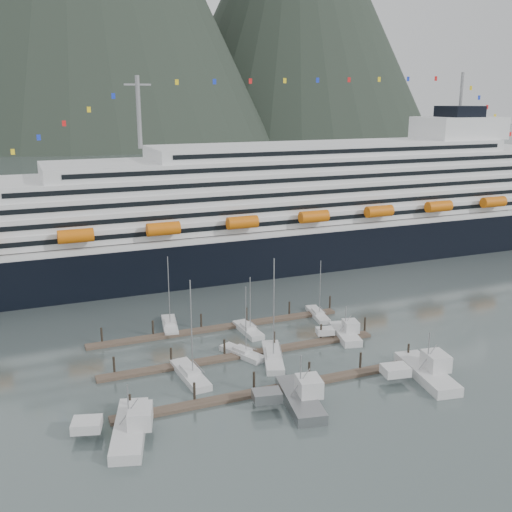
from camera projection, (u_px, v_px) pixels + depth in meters
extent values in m
plane|color=#4B5958|center=(279.00, 358.00, 98.32)|extent=(1600.00, 1600.00, 0.00)
cone|color=#212B20|center=(295.00, 1.00, 723.21)|extent=(360.00, 360.00, 360.00)
cube|color=black|center=(279.00, 247.00, 155.66)|extent=(210.00, 28.00, 12.00)
cube|color=silver|center=(280.00, 222.00, 153.99)|extent=(205.80, 27.44, 1.50)
cube|color=silver|center=(297.00, 211.00, 155.16)|extent=(185.00, 26.00, 3.20)
cube|color=black|center=(321.00, 219.00, 143.44)|extent=(175.75, 0.20, 1.00)
cube|color=silver|center=(304.00, 198.00, 155.07)|extent=(180.00, 25.00, 3.20)
cube|color=black|center=(328.00, 205.00, 143.80)|extent=(171.00, 0.20, 1.00)
cube|color=silver|center=(312.00, 185.00, 154.98)|extent=(172.00, 24.00, 3.20)
cube|color=black|center=(335.00, 191.00, 144.16)|extent=(163.40, 0.20, 1.00)
cube|color=silver|center=(319.00, 173.00, 154.89)|extent=(160.00, 23.00, 3.20)
cube|color=black|center=(341.00, 177.00, 144.52)|extent=(152.00, 0.20, 1.00)
cube|color=silver|center=(326.00, 160.00, 154.83)|extent=(140.00, 22.00, 3.00)
cube|color=black|center=(348.00, 164.00, 144.91)|extent=(133.00, 0.20, 1.00)
cube|color=silver|center=(333.00, 148.00, 154.80)|extent=(95.00, 20.00, 3.00)
cube|color=black|center=(353.00, 151.00, 145.76)|extent=(90.25, 0.20, 1.00)
cube|color=silver|center=(458.00, 128.00, 168.27)|extent=(22.00, 16.00, 6.00)
cube|color=black|center=(460.00, 111.00, 167.12)|extent=(10.00, 10.00, 3.00)
cylinder|color=gray|center=(139.00, 112.00, 134.08)|extent=(1.00, 1.00, 16.00)
cylinder|color=gray|center=(461.00, 91.00, 165.71)|extent=(0.80, 0.80, 10.00)
cylinder|color=#D7610B|center=(76.00, 236.00, 120.53)|extent=(7.00, 2.80, 2.80)
cylinder|color=#D7610B|center=(163.00, 229.00, 127.11)|extent=(7.00, 2.80, 2.80)
cylinder|color=#D7610B|center=(242.00, 222.00, 133.69)|extent=(7.00, 2.80, 2.80)
cylinder|color=#D7610B|center=(314.00, 217.00, 140.28)|extent=(7.00, 2.80, 2.80)
cylinder|color=#D7610B|center=(379.00, 211.00, 146.86)|extent=(7.00, 2.80, 2.80)
cylinder|color=#D7610B|center=(439.00, 206.00, 153.44)|extent=(7.00, 2.80, 2.80)
cylinder|color=#D7610B|center=(493.00, 202.00, 160.02)|extent=(7.00, 2.80, 2.80)
cube|color=#493B2F|center=(276.00, 389.00, 87.48)|extent=(48.00, 2.00, 0.50)
cylinder|color=black|center=(130.00, 405.00, 80.49)|extent=(0.36, 0.36, 3.20)
cylinder|color=black|center=(194.00, 393.00, 83.78)|extent=(0.36, 0.36, 3.20)
cylinder|color=black|center=(254.00, 382.00, 87.07)|extent=(0.36, 0.36, 3.20)
cylinder|color=black|center=(309.00, 372.00, 90.36)|extent=(0.36, 0.36, 3.20)
cylinder|color=black|center=(360.00, 362.00, 93.65)|extent=(0.36, 0.36, 3.20)
cylinder|color=black|center=(408.00, 353.00, 96.94)|extent=(0.36, 0.36, 3.20)
cube|color=#493B2F|center=(244.00, 355.00, 99.11)|extent=(48.00, 2.00, 0.50)
cylinder|color=black|center=(114.00, 366.00, 92.12)|extent=(0.36, 0.36, 3.20)
cylinder|color=black|center=(171.00, 357.00, 95.41)|extent=(0.36, 0.36, 3.20)
cylinder|color=black|center=(224.00, 349.00, 98.70)|extent=(0.36, 0.36, 3.20)
cylinder|color=black|center=(274.00, 340.00, 101.99)|extent=(0.36, 0.36, 3.20)
cylinder|color=black|center=(321.00, 333.00, 105.28)|extent=(0.36, 0.36, 3.20)
cylinder|color=black|center=(365.00, 326.00, 108.58)|extent=(0.36, 0.36, 3.20)
cube|color=#493B2F|center=(219.00, 328.00, 110.74)|extent=(48.00, 2.00, 0.50)
cylinder|color=black|center=(102.00, 336.00, 103.75)|extent=(0.36, 0.36, 3.20)
cylinder|color=black|center=(153.00, 329.00, 107.05)|extent=(0.36, 0.36, 3.20)
cylinder|color=black|center=(201.00, 322.00, 110.34)|extent=(0.36, 0.36, 3.20)
cylinder|color=black|center=(247.00, 316.00, 113.63)|extent=(0.36, 0.36, 3.20)
cylinder|color=black|center=(289.00, 309.00, 116.92)|extent=(0.36, 0.36, 3.20)
cylinder|color=black|center=(330.00, 304.00, 120.21)|extent=(0.36, 0.36, 3.20)
cube|color=silver|center=(190.00, 376.00, 91.39)|extent=(3.64, 11.12, 1.53)
cube|color=silver|center=(190.00, 370.00, 91.13)|extent=(2.46, 3.98, 0.88)
cylinder|color=gray|center=(191.00, 328.00, 88.34)|extent=(0.18, 0.18, 14.97)
cube|color=silver|center=(242.00, 354.00, 99.22)|extent=(5.76, 8.98, 1.29)
cube|color=silver|center=(242.00, 350.00, 99.01)|extent=(2.93, 3.55, 0.74)
cylinder|color=gray|center=(246.00, 320.00, 97.03)|extent=(0.15, 0.15, 11.39)
cube|color=silver|center=(273.00, 359.00, 97.63)|extent=(6.53, 12.17, 1.52)
cube|color=silver|center=(273.00, 353.00, 97.37)|extent=(3.40, 4.64, 0.87)
cylinder|color=gray|center=(274.00, 309.00, 94.18)|extent=(0.17, 0.17, 16.53)
cube|color=silver|center=(170.00, 326.00, 111.32)|extent=(4.11, 9.93, 1.35)
cube|color=silver|center=(170.00, 322.00, 111.10)|extent=(2.47, 3.65, 0.77)
cylinder|color=gray|center=(169.00, 291.00, 108.58)|extent=(0.15, 0.15, 13.12)
cube|color=silver|center=(248.00, 331.00, 109.13)|extent=(2.96, 8.91, 1.37)
cube|color=silver|center=(248.00, 327.00, 108.90)|extent=(2.10, 3.17, 0.78)
cylinder|color=gray|center=(250.00, 304.00, 106.93)|extent=(0.16, 0.16, 9.90)
cube|color=silver|center=(318.00, 315.00, 117.01)|extent=(3.69, 9.31, 1.21)
cube|color=silver|center=(318.00, 312.00, 116.82)|extent=(2.22, 3.41, 0.69)
cylinder|color=gray|center=(320.00, 288.00, 114.64)|extent=(0.14, 0.14, 10.84)
cube|color=silver|center=(130.00, 432.00, 76.02)|extent=(7.46, 14.38, 2.13)
cube|color=silver|center=(87.00, 425.00, 75.10)|extent=(4.32, 3.92, 1.28)
cube|color=silver|center=(140.00, 416.00, 75.63)|extent=(4.00, 4.81, 2.35)
cube|color=black|center=(140.00, 410.00, 75.42)|extent=(3.72, 4.49, 0.53)
cylinder|color=gray|center=(128.00, 404.00, 75.02)|extent=(0.17, 0.17, 5.33)
cube|color=gray|center=(300.00, 402.00, 83.52)|extent=(6.32, 13.09, 2.28)
cube|color=gray|center=(267.00, 396.00, 82.20)|extent=(4.32, 3.42, 1.37)
cube|color=silver|center=(309.00, 386.00, 83.18)|extent=(3.83, 4.28, 2.51)
cube|color=black|center=(309.00, 380.00, 82.95)|extent=(3.56, 4.00, 0.57)
cylinder|color=gray|center=(301.00, 374.00, 82.44)|extent=(0.18, 0.18, 5.71)
cube|color=silver|center=(426.00, 376.00, 91.39)|extent=(6.24, 14.27, 2.30)
cube|color=silver|center=(395.00, 370.00, 89.84)|extent=(4.33, 3.61, 1.38)
cube|color=silver|center=(436.00, 361.00, 91.11)|extent=(3.82, 4.59, 2.53)
cube|color=black|center=(436.00, 355.00, 90.87)|extent=(3.55, 4.28, 0.57)
cylinder|color=gray|center=(429.00, 350.00, 90.30)|extent=(0.18, 0.18, 5.75)
cube|color=silver|center=(345.00, 335.00, 106.93)|extent=(5.23, 10.28, 1.78)
cube|color=silver|center=(325.00, 331.00, 106.03)|extent=(3.42, 2.76, 1.07)
cube|color=silver|center=(351.00, 326.00, 106.66)|extent=(3.07, 3.41, 1.96)
cube|color=black|center=(351.00, 322.00, 106.48)|extent=(2.85, 3.18, 0.45)
cylinder|color=gray|center=(346.00, 318.00, 106.11)|extent=(0.14, 0.14, 4.46)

